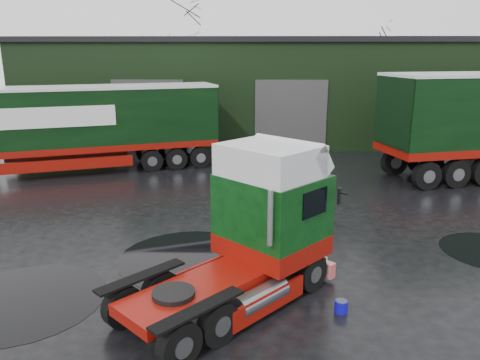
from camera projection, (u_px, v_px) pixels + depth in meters
name	position (u px, v px, depth m)	size (l,w,h in m)	color
ground	(258.00, 252.00, 13.30)	(100.00, 100.00, 0.00)	black
warehouse	(284.00, 87.00, 31.69)	(32.40, 12.40, 6.30)	black
hero_tractor	(223.00, 233.00, 9.96)	(2.40, 5.66, 3.52)	#09330F
trailer_left	(79.00, 129.00, 21.70)	(2.64, 12.92, 4.01)	silver
wash_bucket	(341.00, 306.00, 10.18)	(0.28, 0.28, 0.27)	#0F08B3
tree_back_a	(186.00, 60.00, 41.09)	(4.40, 4.40, 9.50)	black
tree_back_b	(368.00, 72.00, 40.99)	(4.40, 4.40, 7.50)	black
puddle_0	(190.00, 258.00, 12.87)	(3.96, 3.96, 0.01)	black
puddle_2	(22.00, 300.00, 10.69)	(3.75, 3.75, 0.01)	black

